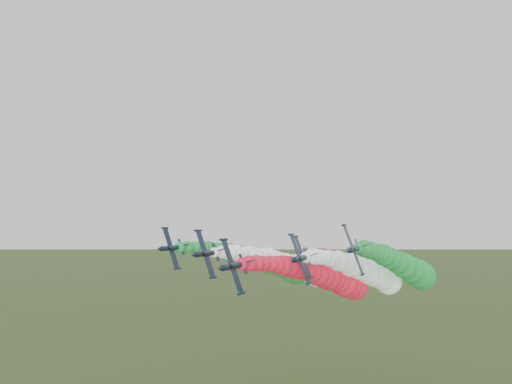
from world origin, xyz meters
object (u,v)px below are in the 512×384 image
Objects in this scene: jet_inner_left at (304,269)px; jet_outer_left at (270,264)px; jet_lead at (330,279)px; jet_outer_right at (407,268)px; jet_inner_right at (368,273)px; jet_trail at (364,270)px.

jet_inner_left is 16.30m from jet_outer_left.
jet_outer_right reaches higher than jet_lead.
jet_outer_left reaches higher than jet_inner_right.
jet_outer_left is 28.02m from jet_trail.
jet_outer_right reaches higher than jet_inner_right.
jet_inner_left reaches higher than jet_trail.
jet_trail is at bearing 103.21° from jet_inner_right.
jet_inner_right is at bearing -13.65° from jet_outer_left.
jet_trail is at bearing 137.62° from jet_outer_right.
jet_lead is 1.00× the size of jet_inner_left.
jet_inner_left is at bearing -124.73° from jet_trail.
jet_inner_right is (17.11, 2.27, -0.52)m from jet_inner_left.
jet_outer_left reaches higher than jet_trail.
jet_lead is 13.77m from jet_inner_right.
jet_outer_left is 1.00× the size of jet_outer_right.
jet_lead is 1.00× the size of jet_inner_right.
jet_lead is 23.52m from jet_outer_right.
jet_outer_left is at bearing -160.36° from jet_trail.
jet_outer_right is (39.66, -2.76, 0.30)m from jet_outer_left.
jet_lead reaches higher than jet_trail.
jet_lead is 1.00× the size of jet_trail.
jet_trail is (26.34, 9.40, -1.80)m from jet_outer_left.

